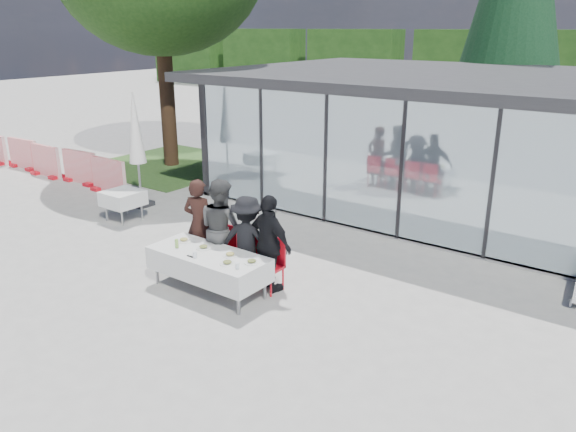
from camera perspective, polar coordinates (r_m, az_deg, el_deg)
The scene contains 24 objects.
ground at distance 10.27m, azimuth -4.22°, elevation -7.71°, with size 90.00×90.00×0.00m, color #9E9C96.
pavilion at distance 15.83m, azimuth 21.37°, elevation 8.66°, with size 14.80×8.80×3.44m.
treeline at distance 35.94m, azimuth 24.00°, elevation 13.38°, with size 62.50×2.00×4.40m.
dining_table at distance 10.16m, azimuth -8.08°, elevation -4.82°, with size 2.26×0.96×0.75m.
diner_a at distance 11.06m, azimuth -9.00°, elevation -0.82°, with size 0.66×0.66×1.82m, color black.
diner_chair_a at distance 11.23m, azimuth -8.67°, elevation -2.52°, with size 0.44×0.44×0.97m.
diner_b at distance 10.65m, azimuth -6.76°, elevation -1.23°, with size 0.93×0.93×1.91m, color #474747.
diner_chair_b at distance 10.84m, azimuth -6.44°, elevation -3.20°, with size 0.44×0.44×0.97m.
diner_c at distance 10.29m, azimuth -4.13°, elevation -2.52°, with size 1.09×1.09×1.69m, color black.
diner_chair_c at distance 10.45m, azimuth -3.86°, elevation -3.98°, with size 0.44×0.44×0.97m.
diner_d at distance 9.97m, azimuth -1.89°, elevation -2.87°, with size 1.05×1.05×1.80m, color black.
diner_chair_d at distance 10.15m, azimuth -1.64°, elevation -4.65°, with size 0.44×0.44×0.97m.
plate_a at distance 10.67m, azimuth -10.54°, elevation -2.41°, with size 0.27×0.27×0.07m.
plate_b at distance 10.27m, azimuth -8.59°, elevation -3.15°, with size 0.27×0.27×0.07m.
plate_c at distance 9.88m, azimuth -5.90°, elevation -3.93°, with size 0.27×0.27×0.07m.
plate_d at distance 9.57m, azimuth -3.69°, elevation -4.64°, with size 0.27×0.27×0.07m.
plate_extra at distance 9.56m, azimuth -6.17°, elevation -4.74°, with size 0.27×0.27×0.07m.
juice_bottle at distance 10.37m, azimuth -11.24°, elevation -2.76°, with size 0.06×0.06×0.16m, color #7DAD48.
drinking_glasses at distance 9.62m, azimuth -7.36°, elevation -4.47°, with size 0.98×0.15×0.10m.
folded_eyeglasses at distance 9.95m, azimuth -9.91°, elevation -4.06°, with size 0.14×0.03×0.01m, color black.
spare_table_left at distance 14.37m, azimuth -16.42°, elevation 1.73°, with size 0.86×0.86×0.74m.
market_umbrella at distance 15.10m, azimuth -15.21°, elevation 7.97°, with size 0.50×0.50×3.00m.
construction_barriers at distance 19.59m, azimuth -23.20°, elevation 5.03°, with size 7.80×0.60×1.00m.
grass_patch at distance 19.99m, azimuth -11.72°, elevation 5.15°, with size 5.00×5.00×0.02m, color #385926.
Camera 1 is at (6.04, -6.95, 4.56)m, focal length 35.00 mm.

